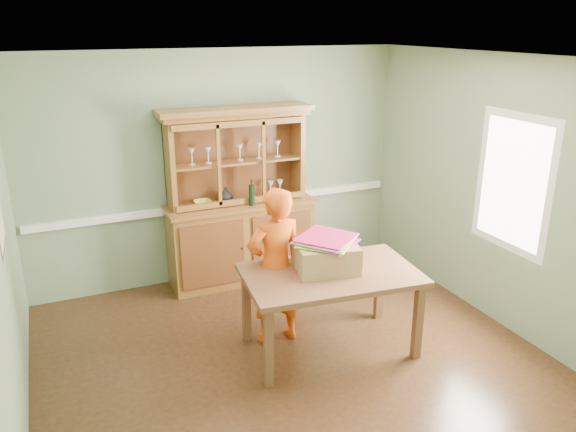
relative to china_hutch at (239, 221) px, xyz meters
name	(u,v)px	position (x,y,z in m)	size (l,w,h in m)	color
floor	(288,354)	(-0.14, -1.77, -0.73)	(4.50, 4.50, 0.00)	#4D2D18
ceiling	(288,58)	(-0.14, -1.77, 1.97)	(4.50, 4.50, 0.00)	white
wall_back	(220,167)	(-0.14, 0.23, 0.62)	(4.50, 4.50, 0.00)	gray
wall_left	(0,261)	(-2.39, -1.77, 0.62)	(4.00, 4.00, 0.00)	gray
wall_right	(490,190)	(2.11, -1.77, 0.62)	(4.00, 4.00, 0.00)	gray
wall_front	(432,329)	(-0.14, -3.77, 0.62)	(4.50, 4.50, 0.00)	gray
chair_rail	(222,204)	(-0.14, 0.21, 0.17)	(4.41, 0.05, 0.08)	white
framed_map	(0,222)	(-2.37, -1.47, 0.82)	(0.03, 0.60, 0.46)	#321F14
window_panel	(513,183)	(2.09, -2.07, 0.77)	(0.03, 0.96, 1.36)	white
china_hutch	(239,221)	(0.00, 0.00, 0.00)	(1.76, 0.58, 2.07)	#915D27
dining_table	(331,281)	(0.26, -1.82, -0.03)	(1.68, 1.12, 0.80)	brown
cardboard_box	(326,257)	(0.24, -1.76, 0.20)	(0.55, 0.44, 0.26)	#A38254
kite_stack	(326,240)	(0.25, -1.74, 0.36)	(0.64, 0.64, 0.06)	#CC1FAB
person	(275,267)	(-0.15, -1.47, 0.05)	(0.57, 0.37, 1.56)	#DB4C0D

